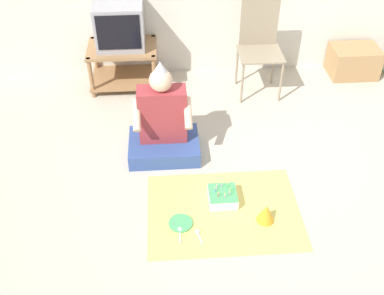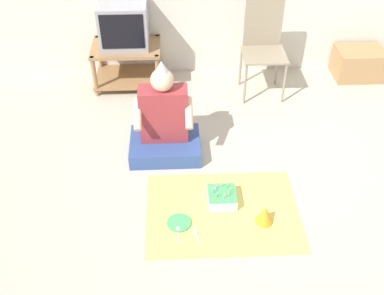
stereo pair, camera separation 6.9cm
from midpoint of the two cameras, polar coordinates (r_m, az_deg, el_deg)
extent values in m
plane|color=#BCB29E|center=(3.69, 11.66, -6.29)|extent=(16.00, 16.00, 0.00)
cube|color=#997047|center=(4.82, -7.97, 12.51)|extent=(0.71, 0.52, 0.03)
cube|color=#997047|center=(4.99, -7.61, 8.88)|extent=(0.71, 0.52, 0.02)
cylinder|color=#997047|center=(4.76, -11.83, 8.79)|extent=(0.04, 0.04, 0.45)
cylinder|color=#997047|center=(4.70, -3.95, 9.13)|extent=(0.04, 0.04, 0.45)
cylinder|color=#997047|center=(5.15, -11.25, 11.37)|extent=(0.04, 0.04, 0.45)
cylinder|color=#997047|center=(5.09, -3.90, 11.72)|extent=(0.04, 0.04, 0.45)
cube|color=#99999E|center=(4.73, -8.22, 15.21)|extent=(0.48, 0.40, 0.45)
cube|color=black|center=(4.54, -8.41, 14.31)|extent=(0.42, 0.01, 0.35)
cube|color=gray|center=(4.65, 9.57, 11.55)|extent=(0.44, 0.40, 0.02)
cube|color=gray|center=(4.71, 9.48, 15.29)|extent=(0.38, 0.02, 0.49)
cylinder|color=gray|center=(4.57, 7.22, 7.98)|extent=(0.02, 0.02, 0.45)
cylinder|color=gray|center=(4.65, 12.07, 7.99)|extent=(0.02, 0.02, 0.45)
cylinder|color=gray|center=(4.88, 6.60, 10.23)|extent=(0.02, 0.02, 0.45)
cylinder|color=gray|center=(4.96, 11.19, 10.21)|extent=(0.02, 0.02, 0.45)
cube|color=#A87F51|center=(5.37, 20.73, 9.96)|extent=(0.51, 0.38, 0.32)
cube|color=#334C8C|center=(3.99, -2.93, 0.19)|extent=(0.62, 0.47, 0.14)
cube|color=#993338|center=(3.84, -3.09, 4.29)|extent=(0.41, 0.19, 0.49)
sphere|color=beige|center=(3.66, -3.27, 8.55)|extent=(0.19, 0.19, 0.19)
cone|color=silver|center=(3.59, -3.35, 10.28)|extent=(0.11, 0.11, 0.09)
cylinder|color=beige|center=(3.71, -6.39, 4.20)|extent=(0.06, 0.26, 0.21)
cylinder|color=beige|center=(3.70, 0.15, 4.40)|extent=(0.06, 0.26, 0.21)
cube|color=#EAD666|center=(3.52, 4.46, -8.10)|extent=(1.18, 0.86, 0.01)
cube|color=white|center=(3.56, 4.36, -6.37)|extent=(0.22, 0.22, 0.09)
cube|color=#4CB266|center=(3.53, 4.40, -5.83)|extent=(0.22, 0.22, 0.01)
cylinder|color=#66C666|center=(3.52, 5.40, -5.51)|extent=(0.01, 0.01, 0.05)
sphere|color=#FFCC4C|center=(3.50, 5.43, -5.15)|extent=(0.01, 0.01, 0.01)
cylinder|color=#66C666|center=(3.55, 4.96, -5.02)|extent=(0.01, 0.01, 0.05)
sphere|color=#FFCC4C|center=(3.53, 4.98, -4.66)|extent=(0.01, 0.01, 0.01)
cylinder|color=#E58CCC|center=(3.55, 4.26, -4.89)|extent=(0.01, 0.01, 0.05)
sphere|color=#FFCC4C|center=(3.53, 4.28, -4.53)|extent=(0.01, 0.01, 0.01)
cylinder|color=#E58CCC|center=(3.54, 3.63, -5.12)|extent=(0.01, 0.01, 0.05)
sphere|color=#FFCC4C|center=(3.51, 3.66, -4.76)|extent=(0.01, 0.01, 0.01)
cylinder|color=#4C7FE5|center=(3.51, 3.41, -5.56)|extent=(0.01, 0.01, 0.05)
sphere|color=#FFCC4C|center=(3.49, 3.43, -5.20)|extent=(0.01, 0.01, 0.01)
cylinder|color=#EA4C4C|center=(3.48, 3.80, -6.13)|extent=(0.01, 0.01, 0.05)
sphere|color=#FFCC4C|center=(3.45, 3.83, -5.77)|extent=(0.01, 0.01, 0.01)
cylinder|color=#E58CCC|center=(3.47, 4.64, -6.29)|extent=(0.01, 0.01, 0.05)
sphere|color=#FFCC4C|center=(3.45, 4.67, -5.93)|extent=(0.01, 0.01, 0.01)
cylinder|color=#E58CCC|center=(3.49, 5.27, -5.98)|extent=(0.01, 0.01, 0.05)
sphere|color=#FFCC4C|center=(3.47, 5.30, -5.62)|extent=(0.01, 0.01, 0.01)
cone|color=gold|center=(3.44, 9.81, -8.37)|extent=(0.14, 0.14, 0.15)
cylinder|color=#4CB266|center=(3.43, -1.07, -9.53)|extent=(0.18, 0.18, 0.01)
ellipsoid|color=white|center=(3.39, -1.21, -10.31)|extent=(0.04, 0.05, 0.01)
cube|color=white|center=(3.34, -1.20, -11.26)|extent=(0.01, 0.10, 0.01)
ellipsoid|color=white|center=(3.37, 1.03, -10.65)|extent=(0.04, 0.05, 0.01)
cube|color=white|center=(3.33, 1.39, -11.57)|extent=(0.03, 0.10, 0.01)
camera|label=1|loc=(0.03, -89.44, 0.47)|focal=42.00mm
camera|label=2|loc=(0.03, 90.56, -0.47)|focal=42.00mm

